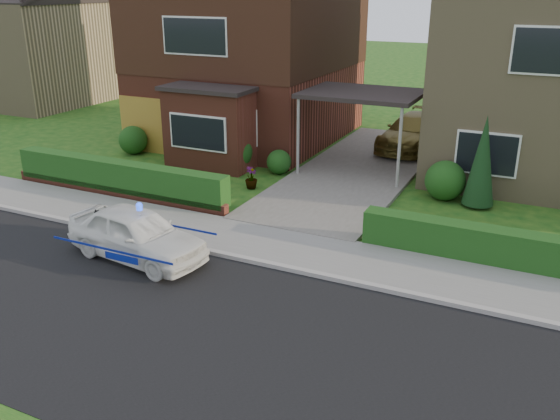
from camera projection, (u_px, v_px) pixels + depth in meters
The scene contains 22 objects.
ground at pixel (174, 327), 11.23m from camera, with size 120.00×120.00×0.00m, color #134713.
road at pixel (174, 327), 11.23m from camera, with size 60.00×6.00×0.02m, color black.
kerb at pixel (250, 261), 13.78m from camera, with size 60.00×0.16×0.12m, color #9E9993.
sidewalk at pixel (270, 244), 14.66m from camera, with size 60.00×2.00×0.10m, color slate.
driveway at pixel (359, 170), 20.48m from camera, with size 3.80×12.00×0.12m, color #666059.
house_left at pixel (249, 44), 23.91m from camera, with size 7.50×9.53×7.25m.
carport_link at pixel (362, 95), 19.51m from camera, with size 3.80×3.00×2.77m.
garage_door at pixel (145, 125), 22.57m from camera, with size 2.20×0.10×2.10m, color olive.
dwarf_wall at pixel (117, 192), 17.96m from camera, with size 7.70×0.25×0.36m, color brown.
hedge_left at pixel (121, 196), 18.16m from camera, with size 7.50×0.55×0.90m, color #123711.
hedge_right at pixel (524, 271), 13.40m from camera, with size 7.50×0.55×0.80m, color #123711.
shrub_left_far at pixel (133, 140), 22.46m from camera, with size 1.08×1.08×1.08m, color #123711.
shrub_left_mid at pixel (233, 152), 20.44m from camera, with size 1.32×1.32×1.32m, color #123711.
shrub_left_near at pixel (279, 162), 20.13m from camera, with size 0.84×0.84×0.84m, color #123711.
shrub_right_near at pixel (445, 181), 17.65m from camera, with size 1.20×1.20×1.20m, color #123711.
conifer_a at pixel (482, 164), 16.82m from camera, with size 0.90×0.90×2.60m, color black.
neighbour_left at pixel (36, 53), 31.84m from camera, with size 6.50×7.00×5.20m, color #99845E.
police_car at pixel (137, 235), 13.80m from camera, with size 3.31×3.76×1.39m.
driveway_car at pixel (414, 132), 22.77m from camera, with size 1.80×4.42×1.28m, color brown.
potted_plant_a at pixel (70, 163), 20.36m from camera, with size 0.35×0.24×0.66m, color gray.
potted_plant_b at pixel (195, 158), 20.85m from camera, with size 0.32×0.40×0.72m, color gray.
potted_plant_c at pixel (251, 178), 18.67m from camera, with size 0.39×0.39×0.70m, color gray.
Camera 1 is at (5.99, -7.88, 6.08)m, focal length 38.00 mm.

